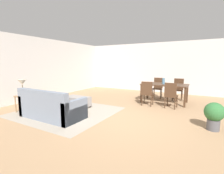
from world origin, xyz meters
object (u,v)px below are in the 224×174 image
at_px(dining_chair_far_right, 178,88).
at_px(couch, 51,108).
at_px(potted_plant, 214,114).
at_px(table_lamp, 22,83).
at_px(dining_table, 164,86).
at_px(dining_chair_near_left, 147,92).
at_px(ottoman_table, 78,101).
at_px(side_table, 23,99).
at_px(dining_chair_far_left, 158,87).
at_px(dining_chair_near_right, 171,94).
at_px(vase_centerpiece, 164,81).

bearing_deg(dining_chair_far_right, couch, -122.83).
bearing_deg(dining_chair_far_right, potted_plant, -68.83).
xyz_separation_m(table_lamp, dining_table, (3.71, 3.62, -0.29)).
height_order(dining_chair_near_left, potted_plant, dining_chair_near_left).
height_order(couch, potted_plant, couch).
distance_m(ottoman_table, side_table, 1.75).
xyz_separation_m(table_lamp, dining_chair_near_left, (3.27, 2.76, -0.44)).
relative_size(couch, dining_chair_far_left, 2.07).
height_order(dining_table, potted_plant, dining_table).
bearing_deg(ottoman_table, dining_chair_near_left, 34.73).
height_order(table_lamp, dining_chair_far_left, table_lamp).
height_order(side_table, table_lamp, table_lamp).
bearing_deg(couch, dining_table, 55.48).
height_order(ottoman_table, potted_plant, potted_plant).
bearing_deg(dining_table, dining_chair_far_left, 119.40).
xyz_separation_m(couch, table_lamp, (-1.25, -0.05, 0.67)).
distance_m(couch, dining_chair_near_right, 3.98).
height_order(ottoman_table, dining_chair_far_right, dining_chair_far_right).
distance_m(couch, dining_table, 4.36).
distance_m(dining_chair_near_left, potted_plant, 2.53).
distance_m(ottoman_table, dining_table, 3.49).
xyz_separation_m(dining_chair_near_left, dining_chair_far_left, (-0.02, 1.69, 0.00)).
distance_m(dining_chair_near_left, vase_centerpiece, 1.00).
bearing_deg(dining_chair_far_left, couch, -114.42).
distance_m(side_table, vase_centerpiece, 5.16).
height_order(side_table, dining_chair_far_right, dining_chair_far_right).
xyz_separation_m(dining_chair_near_left, dining_chair_near_right, (0.84, 0.04, 0.00)).
distance_m(side_table, dining_chair_far_left, 5.51).
height_order(dining_table, dining_chair_far_left, dining_chair_far_left).
bearing_deg(ottoman_table, table_lamp, -131.82).
bearing_deg(side_table, dining_chair_far_right, 47.49).
distance_m(side_table, dining_chair_near_left, 4.28).
xyz_separation_m(dining_chair_near_left, dining_chair_far_right, (0.85, 1.74, 0.00)).
distance_m(dining_chair_near_right, potted_plant, 1.94).
height_order(side_table, potted_plant, potted_plant).
distance_m(dining_table, vase_centerpiece, 0.21).
bearing_deg(dining_table, ottoman_table, -137.63).
distance_m(dining_chair_far_right, vase_centerpiece, 1.07).
distance_m(dining_chair_near_right, dining_chair_far_right, 1.70).
relative_size(table_lamp, vase_centerpiece, 2.22).
distance_m(side_table, dining_chair_near_right, 4.98).
height_order(dining_chair_far_right, potted_plant, dining_chair_far_right).
relative_size(table_lamp, dining_chair_near_right, 0.57).
relative_size(side_table, dining_table, 0.31).
height_order(couch, dining_chair_near_right, dining_chair_near_right).
bearing_deg(dining_table, vase_centerpiece, -151.66).
distance_m(ottoman_table, dining_chair_near_right, 3.33).
xyz_separation_m(dining_table, dining_chair_near_right, (0.40, -0.82, -0.16)).
xyz_separation_m(dining_table, potted_plant, (1.64, -2.30, -0.28)).
height_order(side_table, vase_centerpiece, vase_centerpiece).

